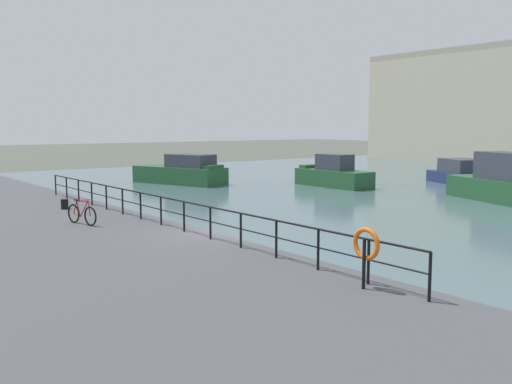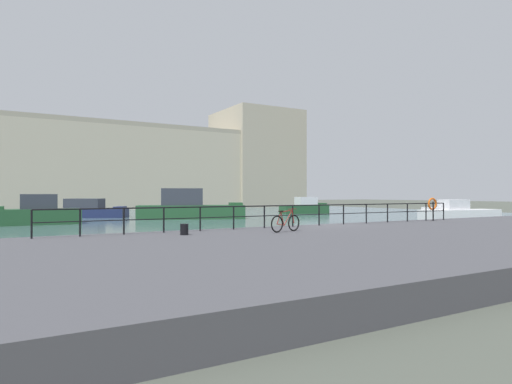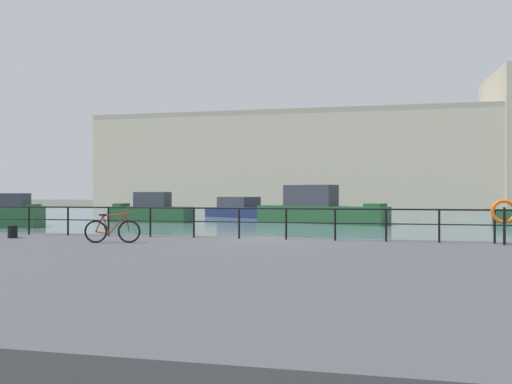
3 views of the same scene
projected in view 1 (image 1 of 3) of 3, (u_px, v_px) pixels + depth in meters
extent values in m
plane|color=#4C5147|center=(214.00, 253.00, 19.33)|extent=(240.00, 240.00, 0.00)
cube|color=#47474C|center=(16.00, 273.00, 15.30)|extent=(56.00, 13.00, 0.74)
cube|color=#23512D|center=(333.00, 178.00, 40.60)|extent=(6.22, 2.26, 1.20)
cube|color=#333842|center=(335.00, 162.00, 40.39)|extent=(2.59, 1.58, 1.14)
cube|color=#23512D|center=(309.00, 166.00, 42.58)|extent=(0.78, 1.49, 0.24)
cube|color=#333842|center=(509.00, 166.00, 31.78)|extent=(4.20, 3.10, 1.58)
cube|color=#23512D|center=(179.00, 175.00, 42.64)|extent=(7.94, 4.65, 1.29)
cube|color=#333842|center=(190.00, 161.00, 41.88)|extent=(3.95, 2.91, 0.97)
cube|color=#23512D|center=(212.00, 167.00, 40.78)|extent=(1.39, 1.94, 0.24)
cube|color=navy|center=(466.00, 179.00, 41.93)|extent=(7.62, 5.81, 0.86)
cube|color=#333842|center=(463.00, 166.00, 42.31)|extent=(4.11, 3.73, 1.03)
cube|color=navy|center=(490.00, 175.00, 38.94)|extent=(1.67, 2.14, 0.24)
cylinder|color=black|center=(56.00, 185.00, 29.56)|extent=(0.07, 0.07, 1.05)
cylinder|color=black|center=(67.00, 188.00, 28.28)|extent=(0.07, 0.07, 1.05)
cylinder|color=black|center=(79.00, 191.00, 26.99)|extent=(0.07, 0.07, 1.05)
cylinder|color=black|center=(92.00, 194.00, 25.71)|extent=(0.07, 0.07, 1.05)
cylinder|color=black|center=(106.00, 198.00, 24.43)|extent=(0.07, 0.07, 1.05)
cylinder|color=black|center=(123.00, 202.00, 23.14)|extent=(0.07, 0.07, 1.05)
cylinder|color=black|center=(141.00, 206.00, 21.86)|extent=(0.07, 0.07, 1.05)
cylinder|color=black|center=(161.00, 211.00, 20.57)|extent=(0.07, 0.07, 1.05)
cylinder|color=black|center=(184.00, 217.00, 19.29)|extent=(0.07, 0.07, 1.05)
cylinder|color=black|center=(210.00, 223.00, 18.01)|extent=(0.07, 0.07, 1.05)
cylinder|color=black|center=(241.00, 231.00, 16.72)|extent=(0.07, 0.07, 1.05)
cylinder|color=black|center=(276.00, 239.00, 15.44)|extent=(0.07, 0.07, 1.05)
cylinder|color=black|center=(318.00, 250.00, 14.15)|extent=(0.07, 0.07, 1.05)
cylinder|color=black|center=(368.00, 262.00, 12.87)|extent=(0.07, 0.07, 1.05)
cylinder|color=black|center=(430.00, 277.00, 11.58)|extent=(0.07, 0.07, 1.05)
cylinder|color=black|center=(161.00, 197.00, 20.51)|extent=(23.01, 0.06, 0.06)
cylinder|color=black|center=(161.00, 210.00, 20.57)|extent=(23.01, 0.04, 0.04)
torus|color=black|center=(90.00, 216.00, 20.41)|extent=(0.71, 0.22, 0.72)
torus|color=black|center=(74.00, 213.00, 21.06)|extent=(0.71, 0.22, 0.72)
cylinder|color=maroon|center=(84.00, 209.00, 20.61)|extent=(0.54, 0.16, 0.66)
cylinder|color=maroon|center=(79.00, 209.00, 20.83)|extent=(0.24, 0.09, 0.58)
cylinder|color=maroon|center=(82.00, 201.00, 20.63)|extent=(0.71, 0.20, 0.11)
cylinder|color=maroon|center=(77.00, 215.00, 20.93)|extent=(0.43, 0.13, 0.12)
cylinder|color=maroon|center=(75.00, 207.00, 20.96)|extent=(0.26, 0.09, 0.51)
cylinder|color=maroon|center=(89.00, 209.00, 20.41)|extent=(0.14, 0.07, 0.57)
cube|color=black|center=(77.00, 200.00, 20.86)|extent=(0.23, 0.14, 0.05)
cylinder|color=maroon|center=(88.00, 199.00, 20.40)|extent=(0.51, 0.14, 0.02)
cylinder|color=black|center=(65.00, 204.00, 24.59)|extent=(0.32, 0.32, 0.44)
cylinder|color=black|center=(364.00, 264.00, 12.49)|extent=(0.08, 0.08, 1.15)
torus|color=orange|center=(366.00, 244.00, 12.48)|extent=(0.75, 0.11, 0.75)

